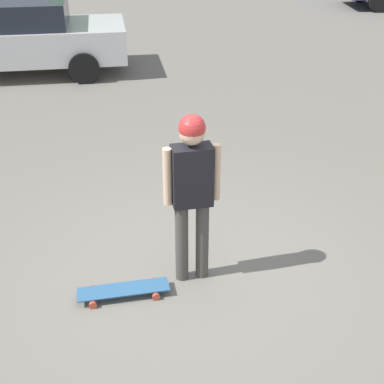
% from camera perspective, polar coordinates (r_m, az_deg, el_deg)
% --- Properties ---
extents(ground_plane, '(220.00, 220.00, 0.00)m').
position_cam_1_polar(ground_plane, '(5.35, -0.00, -8.93)').
color(ground_plane, gray).
extents(person, '(0.29, 0.50, 1.69)m').
position_cam_1_polar(person, '(4.77, -0.00, 0.96)').
color(person, '#4C4742').
rests_on(person, ground_plane).
extents(skateboard, '(0.45, 0.88, 0.08)m').
position_cam_1_polar(skateboard, '(5.11, -7.32, -10.34)').
color(skateboard, '#336693').
rests_on(skateboard, ground_plane).
extents(car_parked_near, '(3.27, 4.90, 1.46)m').
position_cam_1_polar(car_parked_near, '(11.92, -18.46, 15.47)').
color(car_parked_near, silver).
rests_on(car_parked_near, ground_plane).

